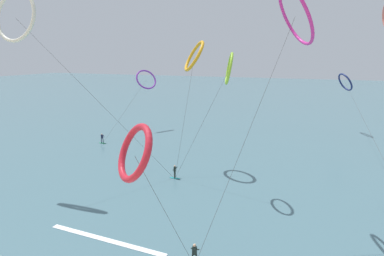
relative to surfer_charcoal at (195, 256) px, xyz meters
name	(u,v)px	position (x,y,z in m)	size (l,w,h in m)	color
sea_water	(276,98)	(-3.63, 94.11, -0.78)	(400.00, 200.00, 0.08)	#476B75
surfer_charcoal	(195,256)	(0.00, 0.00, 0.00)	(1.40, 0.60, 1.70)	black
surfer_teal	(175,173)	(-7.69, 13.91, 0.00)	(1.40, 0.62, 1.70)	teal
surfer_emerald	(102,139)	(-25.46, 23.46, 0.00)	(1.40, 0.73, 1.70)	#199351
kite_crimson	(135,153)	(-3.12, -2.27, 8.02)	(5.23, 4.21, 10.66)	red
kite_violet	(146,79)	(-23.66, 36.16, 9.22)	(4.46, 15.21, 11.98)	purple
kite_lime	(229,69)	(-1.08, 13.00, 12.53)	(7.50, 3.41, 15.03)	#8CC62D
kite_magenta	(295,15)	(5.16, 8.85, 16.93)	(7.37, 11.81, 20.13)	#CC288E
kite_navy	(345,82)	(13.31, 46.90, 8.91)	(4.34, 50.30, 11.51)	navy
kite_amber	(194,56)	(-7.22, 19.36, 13.77)	(4.53, 8.01, 16.60)	orange
kite_ivory	(15,16)	(-21.83, 6.46, 17.73)	(16.87, 8.27, 21.25)	silver
wave_crest_far	(106,240)	(-7.78, 0.26, -0.76)	(10.96, 0.50, 0.12)	white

